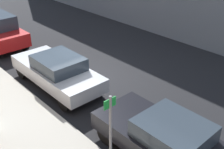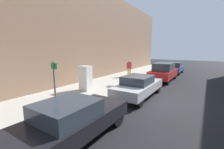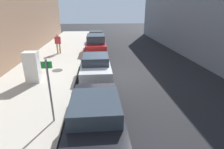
{
  "view_description": "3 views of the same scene",
  "coord_description": "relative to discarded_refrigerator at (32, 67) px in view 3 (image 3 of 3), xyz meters",
  "views": [
    {
      "loc": [
        -6.11,
        -8.89,
        6.0
      ],
      "look_at": [
        -0.56,
        -2.77,
        1.56
      ],
      "focal_mm": 45.0,
      "sensor_mm": 36.0,
      "label": 1
    },
    {
      "loc": [
        2.68,
        -8.63,
        3.0
      ],
      "look_at": [
        -2.55,
        -0.55,
        1.42
      ],
      "focal_mm": 24.0,
      "sensor_mm": 36.0,
      "label": 2
    },
    {
      "loc": [
        -0.83,
        -10.58,
        4.14
      ],
      "look_at": [
        -0.18,
        -2.97,
        1.21
      ],
      "focal_mm": 28.0,
      "sensor_mm": 36.0,
      "label": 3
    }
  ],
  "objects": [
    {
      "name": "parked_sedan_silver",
      "position": [
        3.55,
        1.07,
        -0.3
      ],
      "size": [
        1.78,
        4.53,
        1.4
      ],
      "color": "silver",
      "rests_on": "ground"
    },
    {
      "name": "parked_hatchback_blue",
      "position": [
        3.55,
        12.55,
        -0.3
      ],
      "size": [
        1.8,
        3.94,
        1.44
      ],
      "color": "#23479E",
      "rests_on": "ground"
    },
    {
      "name": "ground_plane",
      "position": [
        4.5,
        0.94,
        -1.03
      ],
      "size": [
        80.0,
        80.0,
        0.0
      ],
      "primitive_type": "plane",
      "color": "black"
    },
    {
      "name": "sidewalk_slab",
      "position": [
        0.04,
        0.94,
        -0.95
      ],
      "size": [
        4.61,
        44.0,
        0.17
      ],
      "primitive_type": "cube",
      "color": "#B2ADA0",
      "rests_on": "ground"
    },
    {
      "name": "pedestrian_walking_far",
      "position": [
        0.1,
        6.66,
        0.17
      ],
      "size": [
        0.51,
        0.24,
        1.77
      ],
      "rotation": [
        0.0,
        0.0,
        2.29
      ],
      "color": "#A8934C",
      "rests_on": "sidewalk_slab"
    },
    {
      "name": "parked_suv_red",
      "position": [
        3.55,
        7.26,
        -0.13
      ],
      "size": [
        1.85,
        4.5,
        1.75
      ],
      "color": "red",
      "rests_on": "ground"
    },
    {
      "name": "parked_sedan_dark",
      "position": [
        3.55,
        -4.53,
        -0.31
      ],
      "size": [
        1.82,
        4.39,
        1.39
      ],
      "color": "black",
      "rests_on": "ground"
    },
    {
      "name": "street_sign_post",
      "position": [
        1.97,
        -3.95,
        0.48
      ],
      "size": [
        0.36,
        0.07,
        2.39
      ],
      "color": "slate",
      "rests_on": "sidewalk_slab"
    },
    {
      "name": "discarded_refrigerator",
      "position": [
        0.0,
        0.0,
        0.0
      ],
      "size": [
        0.75,
        0.63,
        1.73
      ],
      "color": "white",
      "rests_on": "sidewalk_slab"
    },
    {
      "name": "manhole_cover",
      "position": [
        0.93,
        1.77,
        -0.86
      ],
      "size": [
        0.7,
        0.7,
        0.02
      ],
      "primitive_type": "cylinder",
      "color": "#47443F",
      "rests_on": "sidewalk_slab"
    }
  ]
}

